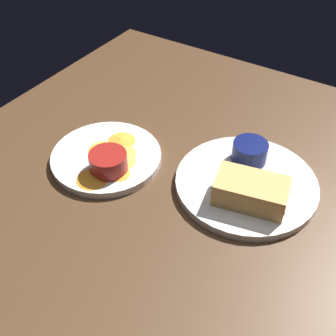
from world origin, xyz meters
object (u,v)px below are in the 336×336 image
object	(u,v)px
spoon_by_dark_ramekin	(254,177)
sandwich_half_near	(251,191)
ramekin_light_gravy	(108,161)
ramekin_dark_sauce	(250,151)
plate_sandwich_main	(246,183)
spoon_by_gravy_ramekin	(109,169)
plate_chips_companion	(105,158)

from	to	relation	value
spoon_by_dark_ramekin	sandwich_half_near	bearing A→B (deg)	106.68
ramekin_light_gravy	ramekin_dark_sauce	bearing A→B (deg)	-141.81
plate_sandwich_main	spoon_by_dark_ramekin	xyz separation A→B (cm)	(-0.93, -1.21, 1.16)
sandwich_half_near	spoon_by_dark_ramekin	xyz separation A→B (cm)	(1.73, -5.77, -2.04)
plate_sandwich_main	spoon_by_gravy_ramekin	size ratio (longest dim) A/B	3.27
spoon_by_dark_ramekin	ramekin_light_gravy	bearing A→B (deg)	26.92
spoon_by_dark_ramekin	plate_chips_companion	distance (cm)	30.77
plate_sandwich_main	sandwich_half_near	xyz separation A→B (cm)	(-2.66, 4.56, 3.20)
sandwich_half_near	ramekin_light_gravy	xyz separation A→B (cm)	(27.31, 7.22, -0.30)
plate_chips_companion	ramekin_light_gravy	distance (cm)	5.35
sandwich_half_near	ramekin_dark_sauce	size ratio (longest dim) A/B	2.03
spoon_by_dark_ramekin	plate_sandwich_main	bearing A→B (deg)	52.50
plate_sandwich_main	spoon_by_gravy_ramekin	bearing A→B (deg)	26.34
sandwich_half_near	ramekin_dark_sauce	distance (cm)	11.50
plate_chips_companion	spoon_by_gravy_ramekin	world-z (taller)	spoon_by_gravy_ramekin
sandwich_half_near	plate_chips_companion	xyz separation A→B (cm)	(30.76, 4.34, -3.20)
plate_sandwich_main	ramekin_light_gravy	bearing A→B (deg)	25.54
plate_sandwich_main	ramekin_dark_sauce	bearing A→B (deg)	-68.80
spoon_by_dark_ramekin	spoon_by_gravy_ramekin	size ratio (longest dim) A/B	1.06
plate_chips_companion	ramekin_light_gravy	xyz separation A→B (cm)	(-3.46, 2.88, 2.90)
ramekin_light_gravy	spoon_by_dark_ramekin	bearing A→B (deg)	-153.08
ramekin_light_gravy	plate_chips_companion	bearing A→B (deg)	-39.81
spoon_by_dark_ramekin	plate_chips_companion	bearing A→B (deg)	19.20
spoon_by_gravy_ramekin	sandwich_half_near	bearing A→B (deg)	-164.48
plate_sandwich_main	ramekin_light_gravy	size ratio (longest dim) A/B	3.66
sandwich_half_near	ramekin_light_gravy	world-z (taller)	sandwich_half_near
plate_sandwich_main	plate_chips_companion	distance (cm)	29.48
ramekin_dark_sauce	spoon_by_dark_ramekin	bearing A→B (deg)	124.61
sandwich_half_near	spoon_by_gravy_ramekin	world-z (taller)	sandwich_half_near
plate_sandwich_main	spoon_by_gravy_ramekin	distance (cm)	27.22
plate_sandwich_main	sandwich_half_near	distance (cm)	6.17
spoon_by_gravy_ramekin	plate_chips_companion	bearing A→B (deg)	-40.29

